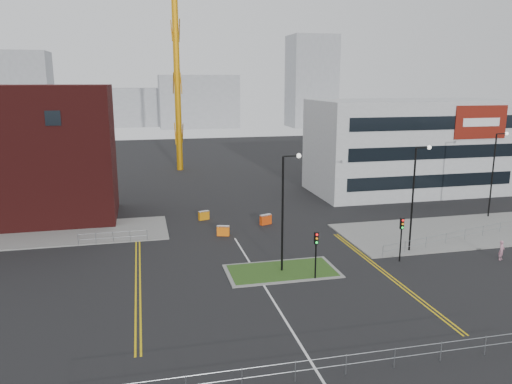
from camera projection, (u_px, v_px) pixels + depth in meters
ground at (286, 322)px, 30.49m from camera, size 200.00×200.00×0.00m
pavement_left at (16, 237)px, 46.96m from camera, size 28.00×8.00×0.12m
pavement_right at (462, 231)px, 48.64m from camera, size 24.00×10.00×0.12m
island_kerb at (282, 271)px, 38.53m from camera, size 8.60×4.60×0.08m
grass_island at (282, 271)px, 38.52m from camera, size 8.00×4.00×0.12m
office_block at (408, 146)px, 65.31m from camera, size 25.00×12.20×12.00m
tower_crane at (208, 0)px, 79.44m from camera, size 50.20×18.91×39.12m
streetlamp_island at (285, 204)px, 37.40m from camera, size 1.46×0.36×9.18m
streetlamp_right_near at (416, 190)px, 41.95m from camera, size 1.46×0.36×9.18m
streetlamp_right_far at (495, 168)px, 52.64m from camera, size 1.46×0.36×9.18m
traffic_light_island at (316, 246)px, 36.49m from camera, size 0.28×0.33×3.65m
traffic_light_right at (402, 231)px, 40.16m from camera, size 0.28×0.33×3.65m
railing_front at (321, 364)px, 24.62m from camera, size 24.05×0.05×1.10m
railing_left at (113, 236)px, 45.00m from camera, size 6.05×0.05×1.10m
railing_right at (465, 233)px, 45.78m from camera, size 19.05×5.05×1.10m
centre_line at (278, 308)px, 32.39m from camera, size 0.15×30.00×0.01m
yellow_left_a at (136, 274)px, 38.00m from camera, size 0.12×24.00×0.01m
yellow_left_b at (140, 274)px, 38.07m from camera, size 0.12×24.00×0.01m
yellow_right_a at (383, 273)px, 38.29m from camera, size 0.12×20.00×0.01m
yellow_right_b at (386, 272)px, 38.36m from camera, size 0.12×20.00×0.01m
skyline_a at (16, 93)px, 133.28m from camera, size 18.00×12.00×22.00m
skyline_b at (199, 101)px, 154.49m from camera, size 24.00×12.00×16.00m
skyline_c at (311, 82)px, 156.15m from camera, size 14.00×12.00×28.00m
skyline_d at (139, 107)px, 160.45m from camera, size 30.00×12.00×12.00m
pedestrian at (502, 250)px, 40.93m from camera, size 0.71×0.64×1.63m
barrier_left at (204, 215)px, 52.74m from camera, size 1.19×0.71×0.95m
barrier_mid at (223, 230)px, 47.31m from camera, size 1.23×0.72×0.98m
barrier_right at (266, 219)px, 51.01m from camera, size 1.31×0.84×1.05m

